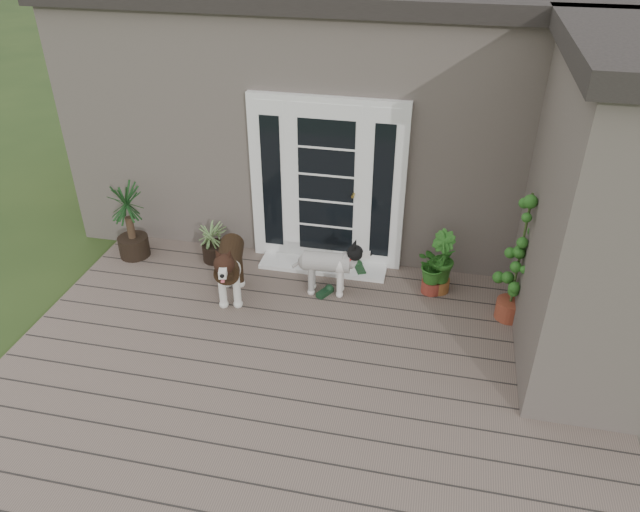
# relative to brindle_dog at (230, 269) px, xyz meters

# --- Properties ---
(deck) EXTENTS (6.20, 4.60, 0.12)m
(deck) POSITION_rel_brindle_dog_xyz_m (1.12, -1.16, -0.44)
(deck) COLOR #6B5B4C
(deck) RESTS_ON ground
(house_main) EXTENTS (7.40, 4.00, 3.10)m
(house_main) POSITION_rel_brindle_dog_xyz_m (1.12, 3.09, 1.05)
(house_main) COLOR #665E54
(house_main) RESTS_ON ground
(house_wing) EXTENTS (1.60, 2.40, 3.10)m
(house_wing) POSITION_rel_brindle_dog_xyz_m (4.02, -0.06, 1.05)
(house_wing) COLOR #665E54
(house_wing) RESTS_ON ground
(door_unit) EXTENTS (1.90, 0.14, 2.15)m
(door_unit) POSITION_rel_brindle_dog_xyz_m (0.92, 1.04, 0.69)
(door_unit) COLOR white
(door_unit) RESTS_ON deck
(door_step) EXTENTS (1.60, 0.40, 0.05)m
(door_step) POSITION_rel_brindle_dog_xyz_m (0.92, 0.84, -0.36)
(door_step) COLOR white
(door_step) RESTS_ON deck
(brindle_dog) EXTENTS (0.60, 0.98, 0.76)m
(brindle_dog) POSITION_rel_brindle_dog_xyz_m (0.00, 0.00, 0.00)
(brindle_dog) COLOR #322112
(brindle_dog) RESTS_ON deck
(white_dog) EXTENTS (0.77, 0.38, 0.62)m
(white_dog) POSITION_rel_brindle_dog_xyz_m (1.07, 0.32, -0.07)
(white_dog) COLOR silver
(white_dog) RESTS_ON deck
(spider_plant) EXTENTS (0.59, 0.59, 0.59)m
(spider_plant) POSITION_rel_brindle_dog_xyz_m (-0.48, 0.74, -0.08)
(spider_plant) COLOR #8AA968
(spider_plant) RESTS_ON deck
(yucca) EXTENTS (0.80, 0.80, 1.07)m
(yucca) POSITION_rel_brindle_dog_xyz_m (-1.56, 0.61, 0.15)
(yucca) COLOR black
(yucca) RESTS_ON deck
(herb_a) EXTENTS (0.59, 0.59, 0.53)m
(herb_a) POSITION_rel_brindle_dog_xyz_m (2.29, 0.59, -0.12)
(herb_a) COLOR #1E641C
(herb_a) RESTS_ON deck
(herb_b) EXTENTS (0.51, 0.51, 0.56)m
(herb_b) POSITION_rel_brindle_dog_xyz_m (2.37, 0.64, -0.10)
(herb_b) COLOR #1B5919
(herb_b) RESTS_ON deck
(herb_c) EXTENTS (0.50, 0.50, 0.54)m
(herb_c) POSITION_rel_brindle_dog_xyz_m (3.43, 0.79, -0.11)
(herb_c) COLOR #225C1A
(herb_c) RESTS_ON deck
(sapling) EXTENTS (0.63, 0.63, 1.61)m
(sapling) POSITION_rel_brindle_dog_xyz_m (3.17, 0.27, 0.42)
(sapling) COLOR #255E1A
(sapling) RESTS_ON deck
(clog_left) EXTENTS (0.26, 0.35, 0.09)m
(clog_left) POSITION_rel_brindle_dog_xyz_m (1.39, 0.84, -0.33)
(clog_left) COLOR #153519
(clog_left) RESTS_ON deck
(clog_right) EXTENTS (0.23, 0.29, 0.08)m
(clog_right) POSITION_rel_brindle_dog_xyz_m (1.06, 0.26, -0.34)
(clog_right) COLOR #14321B
(clog_right) RESTS_ON deck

